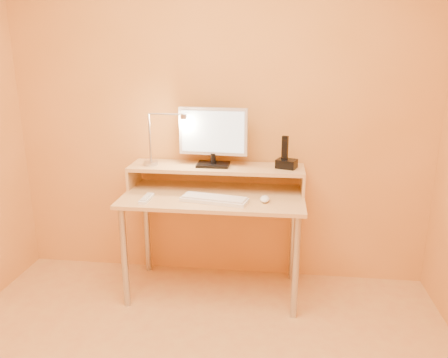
# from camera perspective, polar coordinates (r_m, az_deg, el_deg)

# --- Properties ---
(wall_back) EXTENTS (3.00, 0.04, 2.50)m
(wall_back) POSITION_cam_1_polar(r_m,az_deg,el_deg) (3.10, -0.60, 9.16)
(wall_back) COLOR #DD974C
(wall_back) RESTS_ON floor
(desk_leg_fl) EXTENTS (0.04, 0.04, 0.69)m
(desk_leg_fl) POSITION_cam_1_polar(r_m,az_deg,el_deg) (2.95, -12.88, -10.02)
(desk_leg_fl) COLOR #ACADB4
(desk_leg_fl) RESTS_ON floor
(desk_leg_fr) EXTENTS (0.04, 0.04, 0.69)m
(desk_leg_fr) POSITION_cam_1_polar(r_m,az_deg,el_deg) (2.79, 9.34, -11.38)
(desk_leg_fr) COLOR #ACADB4
(desk_leg_fr) RESTS_ON floor
(desk_leg_bl) EXTENTS (0.04, 0.04, 0.69)m
(desk_leg_bl) POSITION_cam_1_polar(r_m,az_deg,el_deg) (3.38, -10.05, -6.35)
(desk_leg_bl) COLOR #ACADB4
(desk_leg_bl) RESTS_ON floor
(desk_leg_br) EXTENTS (0.04, 0.04, 0.69)m
(desk_leg_br) POSITION_cam_1_polar(r_m,az_deg,el_deg) (3.25, 9.03, -7.29)
(desk_leg_br) COLOR #ACADB4
(desk_leg_br) RESTS_ON floor
(desk_lower) EXTENTS (1.20, 0.60, 0.02)m
(desk_lower) POSITION_cam_1_polar(r_m,az_deg,el_deg) (2.91, -1.40, -2.31)
(desk_lower) COLOR tan
(desk_lower) RESTS_ON floor
(shelf_riser_left) EXTENTS (0.02, 0.30, 0.14)m
(shelf_riser_left) POSITION_cam_1_polar(r_m,az_deg,el_deg) (3.16, -11.67, 0.39)
(shelf_riser_left) COLOR tan
(shelf_riser_left) RESTS_ON desk_lower
(shelf_riser_right) EXTENTS (0.02, 0.30, 0.14)m
(shelf_riser_right) POSITION_cam_1_polar(r_m,az_deg,el_deg) (3.00, 10.24, -0.36)
(shelf_riser_right) COLOR tan
(shelf_riser_right) RESTS_ON desk_lower
(desk_shelf) EXTENTS (1.20, 0.30, 0.02)m
(desk_shelf) POSITION_cam_1_polar(r_m,az_deg,el_deg) (3.00, -1.00, 1.49)
(desk_shelf) COLOR tan
(desk_shelf) RESTS_ON desk_lower
(monitor_foot) EXTENTS (0.22, 0.16, 0.02)m
(monitor_foot) POSITION_cam_1_polar(r_m,az_deg,el_deg) (3.00, -1.42, 1.90)
(monitor_foot) COLOR black
(monitor_foot) RESTS_ON desk_shelf
(monitor_neck) EXTENTS (0.04, 0.04, 0.07)m
(monitor_neck) POSITION_cam_1_polar(r_m,az_deg,el_deg) (2.99, -1.43, 2.72)
(monitor_neck) COLOR black
(monitor_neck) RESTS_ON monitor_foot
(monitor_panel) EXTENTS (0.47, 0.07, 0.32)m
(monitor_panel) POSITION_cam_1_polar(r_m,az_deg,el_deg) (2.96, -1.43, 6.24)
(monitor_panel) COLOR silver
(monitor_panel) RESTS_ON monitor_neck
(monitor_back) EXTENTS (0.42, 0.04, 0.27)m
(monitor_back) POSITION_cam_1_polar(r_m,az_deg,el_deg) (2.99, -1.36, 6.32)
(monitor_back) COLOR black
(monitor_back) RESTS_ON monitor_panel
(monitor_screen) EXTENTS (0.43, 0.03, 0.28)m
(monitor_screen) POSITION_cam_1_polar(r_m,az_deg,el_deg) (2.94, -1.48, 6.18)
(monitor_screen) COLOR silver
(monitor_screen) RESTS_ON monitor_panel
(lamp_base) EXTENTS (0.10, 0.10, 0.02)m
(lamp_base) POSITION_cam_1_polar(r_m,az_deg,el_deg) (3.06, -9.52, 2.05)
(lamp_base) COLOR #ACADB4
(lamp_base) RESTS_ON desk_shelf
(lamp_post) EXTENTS (0.01, 0.01, 0.33)m
(lamp_post) POSITION_cam_1_polar(r_m,az_deg,el_deg) (3.03, -9.68, 5.31)
(lamp_post) COLOR #ACADB4
(lamp_post) RESTS_ON lamp_base
(lamp_arm) EXTENTS (0.24, 0.01, 0.01)m
(lamp_arm) POSITION_cam_1_polar(r_m,az_deg,el_deg) (2.97, -7.59, 8.41)
(lamp_arm) COLOR #ACADB4
(lamp_arm) RESTS_ON lamp_post
(lamp_head) EXTENTS (0.04, 0.04, 0.03)m
(lamp_head) POSITION_cam_1_polar(r_m,az_deg,el_deg) (2.94, -5.29, 8.12)
(lamp_head) COLOR #ACADB4
(lamp_head) RESTS_ON lamp_arm
(lamp_bulb) EXTENTS (0.03, 0.03, 0.00)m
(lamp_bulb) POSITION_cam_1_polar(r_m,az_deg,el_deg) (2.94, -5.28, 7.81)
(lamp_bulb) COLOR #FFEAC6
(lamp_bulb) RESTS_ON lamp_head
(phone_dock) EXTENTS (0.16, 0.14, 0.06)m
(phone_dock) POSITION_cam_1_polar(r_m,az_deg,el_deg) (2.97, 8.18, 1.98)
(phone_dock) COLOR black
(phone_dock) RESTS_ON desk_shelf
(phone_handset) EXTENTS (0.05, 0.04, 0.16)m
(phone_handset) POSITION_cam_1_polar(r_m,az_deg,el_deg) (2.94, 7.97, 4.07)
(phone_handset) COLOR black
(phone_handset) RESTS_ON phone_dock
(phone_led) EXTENTS (0.01, 0.00, 0.04)m
(phone_led) POSITION_cam_1_polar(r_m,az_deg,el_deg) (2.92, 9.07, 1.71)
(phone_led) COLOR #1C67FF
(phone_led) RESTS_ON phone_dock
(keyboard) EXTENTS (0.44, 0.22, 0.02)m
(keyboard) POSITION_cam_1_polar(r_m,az_deg,el_deg) (2.77, -1.29, -2.73)
(keyboard) COLOR white
(keyboard) RESTS_ON desk_lower
(mouse) EXTENTS (0.06, 0.11, 0.04)m
(mouse) POSITION_cam_1_polar(r_m,az_deg,el_deg) (2.78, 5.35, -2.60)
(mouse) COLOR white
(mouse) RESTS_ON desk_lower
(remote_control) EXTENTS (0.06, 0.18, 0.02)m
(remote_control) POSITION_cam_1_polar(r_m,az_deg,el_deg) (2.84, -10.10, -2.53)
(remote_control) COLOR white
(remote_control) RESTS_ON desk_lower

